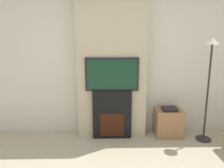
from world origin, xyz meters
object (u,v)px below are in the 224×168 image
at_px(media_stand, 168,122).
at_px(television, 112,74).
at_px(fireplace, 112,114).
at_px(floor_lamp, 209,74).

bearing_deg(media_stand, television, -177.30).
bearing_deg(fireplace, media_stand, 2.59).
xyz_separation_m(fireplace, media_stand, (0.98, 0.04, -0.17)).
distance_m(fireplace, television, 0.69).
xyz_separation_m(television, floor_lamp, (1.54, -0.14, 0.02)).
height_order(fireplace, media_stand, fireplace).
relative_size(fireplace, television, 0.95).
bearing_deg(floor_lamp, media_stand, 161.66).
height_order(fireplace, floor_lamp, floor_lamp).
height_order(television, media_stand, television).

